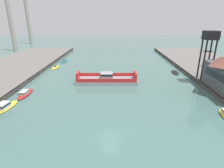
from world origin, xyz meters
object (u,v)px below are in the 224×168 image
(chain_ferry, at_px, (107,79))
(moored_boat_mid_left, at_px, (64,61))
(smokestack_distant_b, at_px, (28,16))
(crane_tower, at_px, (210,41))
(moored_boat_near_right, at_px, (4,107))
(moored_boat_mid_right, at_px, (175,72))
(smokestack_distant_a, at_px, (10,20))
(moored_boat_far_left, at_px, (25,93))
(moored_boat_near_left, at_px, (56,67))

(chain_ferry, distance_m, moored_boat_mid_left, 36.04)
(chain_ferry, relative_size, smokestack_distant_b, 0.48)
(moored_boat_mid_left, bearing_deg, chain_ferry, -54.53)
(crane_tower, bearing_deg, moored_boat_near_right, -160.80)
(moored_boat_mid_right, bearing_deg, smokestack_distant_a, 150.52)
(moored_boat_mid_right, distance_m, moored_boat_far_left, 49.87)
(moored_boat_near_left, xyz_separation_m, smokestack_distant_a, (-37.13, 40.40, 17.85))
(moored_boat_mid_left, distance_m, smokestack_distant_a, 50.44)
(moored_boat_mid_right, height_order, smokestack_distant_b, smokestack_distant_b)
(smokestack_distant_b, bearing_deg, moored_boat_mid_right, -42.58)
(moored_boat_near_right, bearing_deg, smokestack_distant_b, 110.88)
(moored_boat_mid_right, bearing_deg, moored_boat_mid_left, 158.02)
(moored_boat_far_left, height_order, smokestack_distant_b, smokestack_distant_b)
(moored_boat_mid_left, height_order, moored_boat_mid_right, moored_boat_mid_left)
(moored_boat_far_left, bearing_deg, moored_boat_mid_right, 25.00)
(crane_tower, bearing_deg, chain_ferry, 179.84)
(moored_boat_near_left, xyz_separation_m, moored_boat_mid_left, (0.43, 11.83, 0.04))
(moored_boat_near_left, xyz_separation_m, moored_boat_mid_right, (45.84, -6.50, 0.01))
(smokestack_distant_a, bearing_deg, moored_boat_far_left, -60.95)
(moored_boat_mid_right, height_order, smokestack_distant_a, smokestack_distant_a)
(smokestack_distant_a, height_order, smokestack_distant_b, smokestack_distant_b)
(smokestack_distant_b, bearing_deg, smokestack_distant_a, -81.58)
(crane_tower, relative_size, smokestack_distant_a, 0.42)
(moored_boat_near_left, bearing_deg, moored_boat_near_right, -90.46)
(moored_boat_near_left, distance_m, moored_boat_near_right, 35.39)
(chain_ferry, distance_m, moored_boat_near_left, 27.62)
(moored_boat_far_left, relative_size, smokestack_distant_a, 0.23)
(chain_ferry, xyz_separation_m, moored_boat_mid_left, (-20.91, 29.34, -0.77))
(moored_boat_near_left, bearing_deg, chain_ferry, -39.38)
(chain_ferry, relative_size, moored_boat_mid_right, 2.82)
(moored_boat_near_right, height_order, moored_boat_mid_right, moored_boat_near_right)
(moored_boat_mid_right, xyz_separation_m, crane_tower, (4.94, -11.10, 12.36))
(crane_tower, bearing_deg, moored_boat_near_left, 160.88)
(moored_boat_near_right, xyz_separation_m, moored_boat_mid_right, (46.13, 28.88, -0.39))
(moored_boat_near_right, xyz_separation_m, moored_boat_mid_left, (0.72, 47.21, -0.36))
(chain_ferry, bearing_deg, moored_boat_mid_right, 24.22)
(moored_boat_near_left, relative_size, crane_tower, 0.46)
(moored_boat_mid_right, bearing_deg, moored_boat_far_left, -155.00)
(moored_boat_mid_left, xyz_separation_m, moored_boat_mid_right, (45.41, -18.33, -0.03))
(moored_boat_mid_right, height_order, crane_tower, crane_tower)
(smokestack_distant_b, bearing_deg, moored_boat_near_right, -69.12)
(moored_boat_mid_right, xyz_separation_m, smokestack_distant_a, (-82.97, 46.90, 17.83))
(moored_boat_near_left, relative_size, moored_boat_mid_left, 0.95)
(moored_boat_mid_left, xyz_separation_m, crane_tower, (50.34, -29.43, 12.33))
(smokestack_distant_a, bearing_deg, crane_tower, -33.42)
(chain_ferry, bearing_deg, smokestack_distant_a, 135.27)
(moored_boat_near_right, relative_size, moored_boat_far_left, 1.04)
(moored_boat_mid_right, bearing_deg, smokestack_distant_b, 137.42)
(moored_boat_near_left, bearing_deg, moored_boat_mid_right, -8.07)
(chain_ferry, xyz_separation_m, moored_boat_mid_right, (24.50, 11.02, -0.80))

